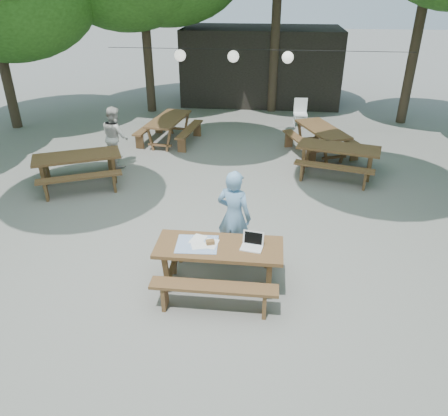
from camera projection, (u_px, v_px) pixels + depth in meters
The scene contains 13 objects.
ground at pixel (214, 229), 8.73m from camera, with size 80.00×80.00×0.00m, color slate.
pavilion at pixel (261, 65), 17.26m from camera, with size 6.00×3.00×2.80m, color black.
main_picnic_table at pixel (219, 265), 6.99m from camera, with size 2.00×1.58×0.75m.
picnic_table_nw at pixel (79, 169), 10.48m from camera, with size 2.39×2.23×0.75m.
picnic_table_ne at pixel (337, 160), 11.01m from camera, with size 2.23×2.00×0.75m.
picnic_table_far_w at pixel (169, 130), 13.20m from camera, with size 1.82×2.09×0.75m.
picnic_table_far_e at pixel (321, 140), 12.33m from camera, with size 2.18×2.36×0.75m.
woman at pixel (234, 217), 7.45m from camera, with size 0.62×0.41×1.69m, color #6F9ECC.
second_person at pixel (116, 136), 11.40m from camera, with size 0.76×0.60×1.57m, color beige.
plastic_chair at pixel (300, 118), 14.73m from camera, with size 0.46×0.46×0.90m.
laptop at pixel (252, 243), 6.76m from camera, with size 0.37×0.31×0.24m.
tabletop_clutter at pixel (200, 244), 6.85m from camera, with size 0.68×0.60×0.08m.
paper_lanterns at pixel (234, 56), 12.90m from camera, with size 9.00×0.34×0.38m.
Camera 1 is at (1.02, -7.45, 4.46)m, focal length 35.00 mm.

